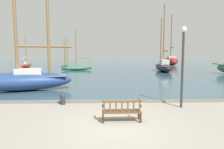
{
  "coord_description": "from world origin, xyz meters",
  "views": [
    {
      "loc": [
        -0.39,
        -7.48,
        2.78
      ],
      "look_at": [
        0.12,
        10.0,
        1.0
      ],
      "focal_mm": 32.0,
      "sensor_mm": 36.0,
      "label": 1
    }
  ],
  "objects_px": {
    "sailboat_far_starboard": "(65,65)",
    "sailboat_far_port": "(26,65)",
    "sailboat_distant_harbor": "(21,78)",
    "mooring_bollard": "(63,98)",
    "sailboat_outer_port": "(171,61)",
    "park_bench": "(121,110)",
    "lamp_post": "(183,59)",
    "sailboat_centre_channel": "(163,66)",
    "sailboat_mid_starboard": "(77,67)"
  },
  "relations": [
    {
      "from": "sailboat_far_starboard",
      "to": "sailboat_outer_port",
      "type": "distance_m",
      "value": 25.43
    },
    {
      "from": "sailboat_outer_port",
      "to": "sailboat_mid_starboard",
      "type": "distance_m",
      "value": 25.49
    },
    {
      "from": "sailboat_far_port",
      "to": "sailboat_centre_channel",
      "type": "distance_m",
      "value": 26.21
    },
    {
      "from": "sailboat_mid_starboard",
      "to": "sailboat_distant_harbor",
      "type": "bearing_deg",
      "value": -94.22
    },
    {
      "from": "lamp_post",
      "to": "sailboat_mid_starboard",
      "type": "bearing_deg",
      "value": 110.67
    },
    {
      "from": "sailboat_outer_port",
      "to": "sailboat_far_port",
      "type": "bearing_deg",
      "value": -164.5
    },
    {
      "from": "sailboat_distant_harbor",
      "to": "lamp_post",
      "type": "relative_size",
      "value": 2.48
    },
    {
      "from": "mooring_bollard",
      "to": "sailboat_mid_starboard",
      "type": "bearing_deg",
      "value": 96.32
    },
    {
      "from": "sailboat_far_starboard",
      "to": "sailboat_distant_harbor",
      "type": "bearing_deg",
      "value": -85.15
    },
    {
      "from": "sailboat_far_port",
      "to": "lamp_post",
      "type": "xyz_separation_m",
      "value": [
        19.69,
        -29.54,
        1.91
      ]
    },
    {
      "from": "park_bench",
      "to": "lamp_post",
      "type": "xyz_separation_m",
      "value": [
        3.31,
        2.11,
        2.07
      ]
    },
    {
      "from": "sailboat_far_starboard",
      "to": "lamp_post",
      "type": "relative_size",
      "value": 1.5
    },
    {
      "from": "lamp_post",
      "to": "sailboat_centre_channel",
      "type": "bearing_deg",
      "value": 76.37
    },
    {
      "from": "sailboat_mid_starboard",
      "to": "sailboat_centre_channel",
      "type": "bearing_deg",
      "value": -10.23
    },
    {
      "from": "sailboat_far_starboard",
      "to": "sailboat_far_port",
      "type": "height_order",
      "value": "sailboat_far_port"
    },
    {
      "from": "sailboat_far_port",
      "to": "mooring_bollard",
      "type": "relative_size",
      "value": 10.52
    },
    {
      "from": "sailboat_far_starboard",
      "to": "sailboat_far_port",
      "type": "distance_m",
      "value": 7.36
    },
    {
      "from": "park_bench",
      "to": "mooring_bollard",
      "type": "relative_size",
      "value": 2.56
    },
    {
      "from": "sailboat_centre_channel",
      "to": "sailboat_outer_port",
      "type": "bearing_deg",
      "value": 68.56
    },
    {
      "from": "sailboat_mid_starboard",
      "to": "mooring_bollard",
      "type": "relative_size",
      "value": 10.61
    },
    {
      "from": "sailboat_distant_harbor",
      "to": "sailboat_centre_channel",
      "type": "height_order",
      "value": "sailboat_centre_channel"
    },
    {
      "from": "sailboat_outer_port",
      "to": "sailboat_centre_channel",
      "type": "bearing_deg",
      "value": -111.44
    },
    {
      "from": "sailboat_distant_harbor",
      "to": "mooring_bollard",
      "type": "bearing_deg",
      "value": -45.07
    },
    {
      "from": "lamp_post",
      "to": "sailboat_far_starboard",
      "type": "bearing_deg",
      "value": 111.89
    },
    {
      "from": "sailboat_mid_starboard",
      "to": "mooring_bollard",
      "type": "xyz_separation_m",
      "value": [
        2.52,
        -22.72,
        -0.23
      ]
    },
    {
      "from": "sailboat_far_port",
      "to": "mooring_bollard",
      "type": "height_order",
      "value": "sailboat_far_port"
    },
    {
      "from": "sailboat_centre_channel",
      "to": "mooring_bollard",
      "type": "xyz_separation_m",
      "value": [
        -11.44,
        -20.2,
        -0.59
      ]
    },
    {
      "from": "sailboat_outer_port",
      "to": "sailboat_distant_harbor",
      "type": "xyz_separation_m",
      "value": [
        -22.14,
        -33.59,
        -0.21
      ]
    },
    {
      "from": "sailboat_far_port",
      "to": "sailboat_far_starboard",
      "type": "bearing_deg",
      "value": 12.16
    },
    {
      "from": "park_bench",
      "to": "lamp_post",
      "type": "bearing_deg",
      "value": 32.5
    },
    {
      "from": "park_bench",
      "to": "lamp_post",
      "type": "relative_size",
      "value": 0.39
    },
    {
      "from": "sailboat_mid_starboard",
      "to": "sailboat_far_starboard",
      "type": "bearing_deg",
      "value": 115.56
    },
    {
      "from": "sailboat_far_starboard",
      "to": "lamp_post",
      "type": "xyz_separation_m",
      "value": [
        12.5,
        -31.09,
        1.98
      ]
    },
    {
      "from": "park_bench",
      "to": "sailboat_mid_starboard",
      "type": "distance_m",
      "value": 26.22
    },
    {
      "from": "sailboat_centre_channel",
      "to": "sailboat_far_port",
      "type": "bearing_deg",
      "value": 160.96
    },
    {
      "from": "park_bench",
      "to": "sailboat_centre_channel",
      "type": "relative_size",
      "value": 0.16
    },
    {
      "from": "sailboat_far_port",
      "to": "sailboat_centre_channel",
      "type": "bearing_deg",
      "value": -19.04
    },
    {
      "from": "sailboat_far_starboard",
      "to": "sailboat_outer_port",
      "type": "relative_size",
      "value": 0.51
    },
    {
      "from": "sailboat_centre_channel",
      "to": "sailboat_mid_starboard",
      "type": "relative_size",
      "value": 1.56
    },
    {
      "from": "sailboat_outer_port",
      "to": "sailboat_far_port",
      "type": "xyz_separation_m",
      "value": [
        -31.57,
        -8.75,
        -0.6
      ]
    },
    {
      "from": "park_bench",
      "to": "sailboat_far_starboard",
      "type": "bearing_deg",
      "value": 105.47
    },
    {
      "from": "sailboat_far_port",
      "to": "sailboat_outer_port",
      "type": "bearing_deg",
      "value": 15.5
    },
    {
      "from": "sailboat_centre_channel",
      "to": "lamp_post",
      "type": "distance_m",
      "value": 21.66
    },
    {
      "from": "park_bench",
      "to": "lamp_post",
      "type": "height_order",
      "value": "lamp_post"
    },
    {
      "from": "sailboat_distant_harbor",
      "to": "sailboat_mid_starboard",
      "type": "xyz_separation_m",
      "value": [
        1.39,
        18.81,
        -0.44
      ]
    },
    {
      "from": "park_bench",
      "to": "sailboat_centre_channel",
      "type": "height_order",
      "value": "sailboat_centre_channel"
    },
    {
      "from": "park_bench",
      "to": "sailboat_far_starboard",
      "type": "relative_size",
      "value": 0.26
    },
    {
      "from": "sailboat_distant_harbor",
      "to": "lamp_post",
      "type": "xyz_separation_m",
      "value": [
        10.26,
        -4.71,
        1.52
      ]
    },
    {
      "from": "sailboat_far_starboard",
      "to": "sailboat_mid_starboard",
      "type": "relative_size",
      "value": 0.94
    },
    {
      "from": "sailboat_far_starboard",
      "to": "mooring_bollard",
      "type": "xyz_separation_m",
      "value": [
        6.14,
        -30.3,
        -0.22
      ]
    }
  ]
}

